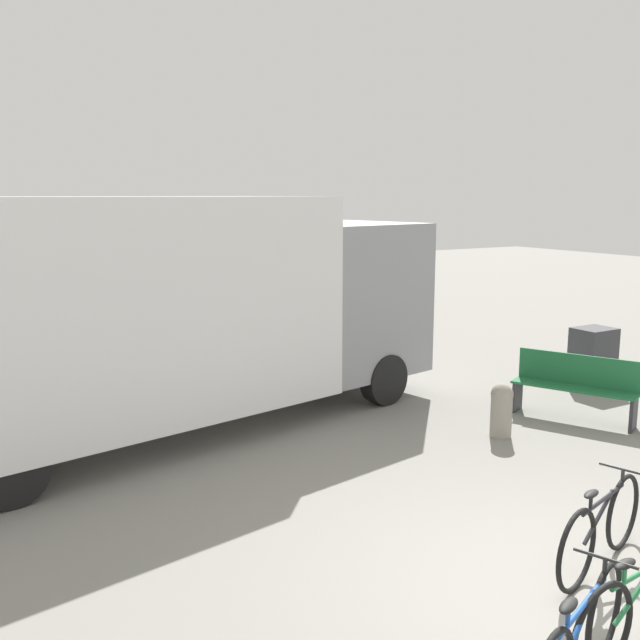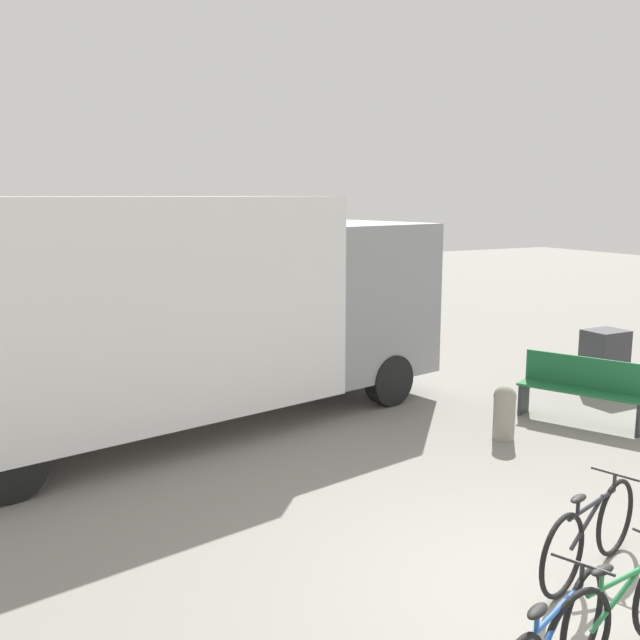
% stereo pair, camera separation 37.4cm
% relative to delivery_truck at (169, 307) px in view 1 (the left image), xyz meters
% --- Properties ---
extents(ground_plane, '(60.00, 60.00, 0.00)m').
position_rel_delivery_truck_xyz_m(ground_plane, '(1.45, -5.82, -1.77)').
color(ground_plane, gray).
extents(delivery_truck, '(8.55, 3.89, 3.26)m').
position_rel_delivery_truck_xyz_m(delivery_truck, '(0.00, 0.00, 0.00)').
color(delivery_truck, white).
rests_on(delivery_truck, ground).
extents(park_bench, '(1.11, 1.78, 0.96)m').
position_rel_delivery_truck_xyz_m(park_bench, '(5.30, -2.51, -1.24)').
color(park_bench, '#1E6638').
rests_on(park_bench, ground).
extents(bicycle_far, '(1.67, 0.60, 0.82)m').
position_rel_delivery_truck_xyz_m(bicycle_far, '(2.01, -5.57, -1.38)').
color(bicycle_far, black).
rests_on(bicycle_far, ground).
extents(bollard_near_bench, '(0.31, 0.31, 0.75)m').
position_rel_delivery_truck_xyz_m(bollard_near_bench, '(3.79, -2.54, -1.36)').
color(bollard_near_bench, gray).
rests_on(bollard_near_bench, ground).
extents(utility_box, '(0.67, 0.54, 1.03)m').
position_rel_delivery_truck_xyz_m(utility_box, '(7.06, -1.40, -1.25)').
color(utility_box, '#38383D').
rests_on(utility_box, ground).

